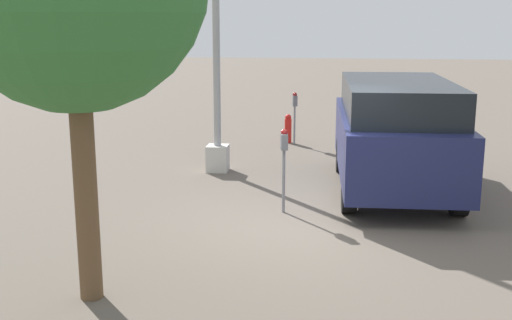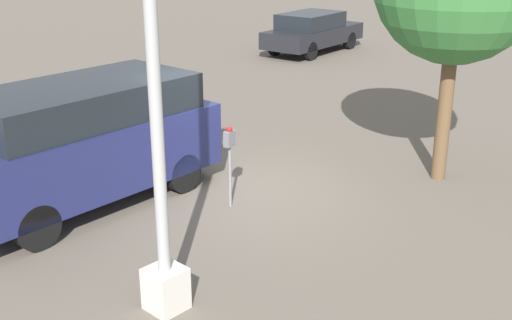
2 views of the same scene
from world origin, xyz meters
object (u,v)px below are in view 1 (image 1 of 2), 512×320
object	(u,v)px
parking_meter_far	(295,106)
parked_van	(396,132)
parking_meter_near	(284,151)
lamp_post	(217,89)
fire_hydrant	(288,128)

from	to	relation	value
parking_meter_far	parked_van	xyz separation A→B (m)	(-4.18, -2.10, 0.15)
parking_meter_near	parking_meter_far	xyz separation A→B (m)	(5.73, 0.18, -0.06)
parked_van	parking_meter_far	bearing A→B (deg)	24.90
lamp_post	fire_hydrant	world-z (taller)	lamp_post
parking_meter_far	lamp_post	bearing A→B (deg)	143.07
parking_meter_far	fire_hydrant	size ratio (longest dim) A/B	1.80
fire_hydrant	parking_meter_far	bearing A→B (deg)	-144.10
parking_meter_near	parking_meter_far	bearing A→B (deg)	-9.98
parking_meter_near	parked_van	world-z (taller)	parked_van
parking_meter_near	lamp_post	distance (m)	3.22
fire_hydrant	parked_van	bearing A→B (deg)	-152.80
parking_meter_far	fire_hydrant	world-z (taller)	parking_meter_far
lamp_post	parked_van	distance (m)	3.75
lamp_post	fire_hydrant	bearing A→B (deg)	-20.79
parking_meter_near	lamp_post	bearing A→B (deg)	18.70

